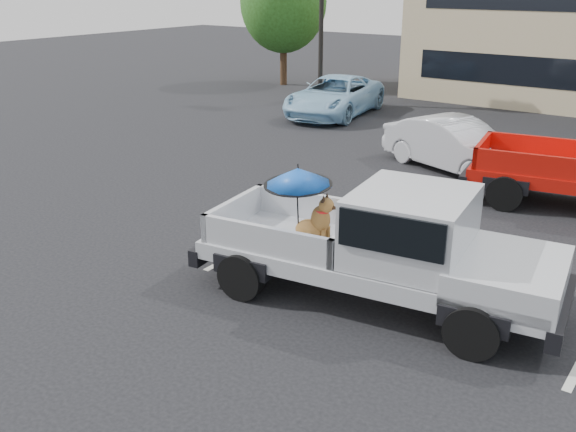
# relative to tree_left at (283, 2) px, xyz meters

# --- Properties ---
(ground) EXTENTS (90.00, 90.00, 0.00)m
(ground) POSITION_rel_tree_left_xyz_m (14.00, -17.00, -3.73)
(ground) COLOR black
(ground) RESTS_ON ground
(stripe_left) EXTENTS (0.12, 5.00, 0.01)m
(stripe_left) POSITION_rel_tree_left_xyz_m (11.00, -15.00, -3.73)
(stripe_left) COLOR silver
(stripe_left) RESTS_ON ground
(tree_left) EXTENTS (3.96, 3.96, 6.02)m
(tree_left) POSITION_rel_tree_left_xyz_m (0.00, 0.00, 0.00)
(tree_left) COLOR #332114
(tree_left) RESTS_ON ground
(silver_pickup) EXTENTS (5.90, 2.71, 2.06)m
(silver_pickup) POSITION_rel_tree_left_xyz_m (14.19, -16.71, -2.68)
(silver_pickup) COLOR black
(silver_pickup) RESTS_ON ground
(silver_sedan) EXTENTS (4.36, 2.79, 1.36)m
(silver_sedan) POSITION_rel_tree_left_xyz_m (12.12, -9.05, -3.05)
(silver_sedan) COLOR silver
(silver_sedan) RESTS_ON ground
(blue_suv) EXTENTS (3.06, 5.36, 1.41)m
(blue_suv) POSITION_rel_tree_left_xyz_m (5.76, -4.74, -3.03)
(blue_suv) COLOR #9AC8E6
(blue_suv) RESTS_ON ground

